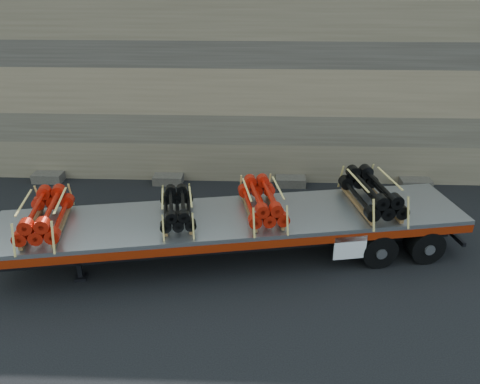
{
  "coord_description": "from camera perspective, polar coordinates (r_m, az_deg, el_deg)",
  "views": [
    {
      "loc": [
        0.67,
        -12.68,
        7.94
      ],
      "look_at": [
        0.12,
        0.45,
        1.68
      ],
      "focal_mm": 35.0,
      "sensor_mm": 36.0,
      "label": 1
    }
  ],
  "objects": [
    {
      "name": "bundle_front",
      "position": [
        14.03,
        -22.69,
        -2.65
      ],
      "size": [
        1.58,
        2.51,
        0.83
      ],
      "primitive_type": null,
      "rotation": [
        0.0,
        0.0,
        0.19
      ],
      "color": "red",
      "rests_on": "trailer"
    },
    {
      "name": "bundle_midfront",
      "position": [
        13.56,
        -7.65,
        -2.06
      ],
      "size": [
        1.32,
        2.09,
        0.69
      ],
      "primitive_type": null,
      "rotation": [
        0.0,
        0.0,
        0.19
      ],
      "color": "black",
      "rests_on": "trailer"
    },
    {
      "name": "ground",
      "position": [
        14.98,
        -0.53,
        -6.55
      ],
      "size": [
        120.0,
        120.0,
        0.0
      ],
      "primitive_type": "plane",
      "color": "black",
      "rests_on": "ground"
    },
    {
      "name": "rock_wall",
      "position": [
        19.7,
        0.39,
        12.44
      ],
      "size": [
        44.0,
        3.0,
        7.0
      ],
      "primitive_type": "cube",
      "color": "#7A6B54",
      "rests_on": "ground"
    },
    {
      "name": "trailer",
      "position": [
        14.15,
        -0.81,
        -5.35
      ],
      "size": [
        14.03,
        5.15,
        1.38
      ],
      "primitive_type": null,
      "rotation": [
        0.0,
        0.0,
        0.19
      ],
      "color": "#9A9DA1",
      "rests_on": "ground"
    },
    {
      "name": "bundle_midrear",
      "position": [
        13.75,
        2.73,
        -1.18
      ],
      "size": [
        1.53,
        2.43,
        0.8
      ],
      "primitive_type": null,
      "rotation": [
        0.0,
        0.0,
        0.19
      ],
      "color": "red",
      "rests_on": "trailer"
    },
    {
      "name": "bundle_rear",
      "position": [
        14.71,
        15.78,
        -0.16
      ],
      "size": [
        1.67,
        2.66,
        0.88
      ],
      "primitive_type": null,
      "rotation": [
        0.0,
        0.0,
        0.19
      ],
      "color": "black",
      "rests_on": "trailer"
    }
  ]
}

